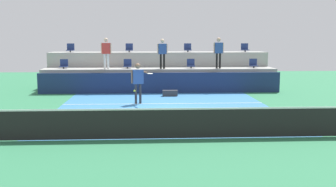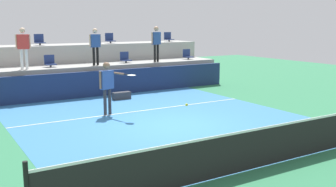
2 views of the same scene
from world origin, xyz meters
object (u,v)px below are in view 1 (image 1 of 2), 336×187
object	(u,v)px
stadium_chair_upper_left	(129,49)
spectator_in_white	(106,50)
stadium_chair_lower_left	(128,65)
stadium_chair_lower_far_right	(253,64)
equipment_bag	(170,93)
stadium_chair_upper_far_left	(70,49)
stadium_chair_upper_right	(188,48)
stadium_chair_upper_far_right	(245,48)
tennis_player	(138,79)
spectator_leaning_on_rail	(219,50)
tennis_ball	(134,91)
stadium_chair_lower_far_left	(64,65)
stadium_chair_lower_right	(191,64)
spectator_in_grey	(162,51)

from	to	relation	value
stadium_chair_upper_left	spectator_in_white	distance (m)	2.48
stadium_chair_lower_left	stadium_chair_lower_far_right	world-z (taller)	same
stadium_chair_lower_left	equipment_bag	xyz separation A→B (m)	(2.25, -2.42, -1.31)
stadium_chair_upper_left	spectator_in_white	size ratio (longest dim) A/B	0.31
stadium_chair_upper_far_left	spectator_in_white	distance (m)	3.20
stadium_chair_upper_right	stadium_chair_upper_far_right	distance (m)	3.52
tennis_player	spectator_leaning_on_rail	xyz separation A→B (m)	(4.40, 4.35, 1.16)
stadium_chair_lower_far_right	equipment_bag	distance (m)	5.65
tennis_ball	equipment_bag	bearing A→B (deg)	77.44
spectator_leaning_on_rail	equipment_bag	world-z (taller)	spectator_leaning_on_rail
stadium_chair_lower_far_left	spectator_in_white	distance (m)	2.56
stadium_chair_lower_left	equipment_bag	distance (m)	3.55
stadium_chair_upper_far_left	equipment_bag	world-z (taller)	stadium_chair_upper_far_left
stadium_chair_upper_far_right	stadium_chair_upper_right	bearing A→B (deg)	180.00
stadium_chair_lower_right	stadium_chair_lower_far_right	size ratio (longest dim) A/B	1.00
stadium_chair_upper_left	stadium_chair_upper_far_right	size ratio (longest dim) A/B	1.00
stadium_chair_upper_far_right	spectator_leaning_on_rail	bearing A→B (deg)	-132.83
stadium_chair_lower_far_left	stadium_chair_upper_far_right	distance (m)	10.83
stadium_chair_lower_far_right	stadium_chair_upper_left	bearing A→B (deg)	165.86
stadium_chair_upper_left	spectator_leaning_on_rail	xyz separation A→B (m)	(5.04, -2.18, -0.02)
stadium_chair_upper_left	spectator_in_grey	world-z (taller)	spectator_in_grey
tennis_player	spectator_in_white	xyz separation A→B (m)	(-1.82, 4.35, 1.14)
spectator_in_white	tennis_ball	size ratio (longest dim) A/B	24.94
stadium_chair_lower_far_left	spectator_leaning_on_rail	world-z (taller)	spectator_leaning_on_rail
spectator_leaning_on_rail	tennis_player	bearing A→B (deg)	-135.29
stadium_chair_lower_left	stadium_chair_upper_right	world-z (taller)	stadium_chair_upper_right
stadium_chair_upper_right	spectator_leaning_on_rail	size ratio (longest dim) A/B	0.30
stadium_chair_upper_far_left	tennis_ball	world-z (taller)	stadium_chair_upper_far_left
stadium_chair_upper_right	spectator_in_white	distance (m)	5.20
stadium_chair_lower_far_right	tennis_player	world-z (taller)	tennis_player
stadium_chair_upper_far_right	equipment_bag	xyz separation A→B (m)	(-4.86, -4.22, -2.16)
stadium_chair_lower_left	spectator_in_white	distance (m)	1.45
spectator_in_grey	spectator_in_white	bearing A→B (deg)	180.00
spectator_in_white	spectator_in_grey	xyz separation A→B (m)	(3.09, -0.00, -0.04)
stadium_chair_lower_left	spectator_in_white	bearing A→B (deg)	-161.39
spectator_in_white	tennis_player	bearing A→B (deg)	-67.31
stadium_chair_upper_far_left	stadium_chair_lower_far_left	bearing A→B (deg)	-92.03
stadium_chair_lower_far_right	tennis_player	xyz separation A→B (m)	(-6.50, -4.74, -0.33)
stadium_chair_lower_right	stadium_chair_upper_left	size ratio (longest dim) A/B	1.00
stadium_chair_upper_right	tennis_player	distance (m)	7.25
stadium_chair_upper_left	stadium_chair_lower_left	bearing A→B (deg)	-91.11
spectator_in_grey	spectator_leaning_on_rail	world-z (taller)	spectator_leaning_on_rail
tennis_player	stadium_chair_upper_right	bearing A→B (deg)	66.06
spectator_in_grey	stadium_chair_lower_far_left	bearing A→B (deg)	176.00
stadium_chair_lower_left	tennis_player	bearing A→B (deg)	-81.82
stadium_chair_lower_far_left	stadium_chair_upper_far_left	size ratio (longest dim) A/B	1.00
spectator_in_white	stadium_chair_lower_left	bearing A→B (deg)	18.61
stadium_chair_lower_far_right	stadium_chair_upper_left	distance (m)	7.42
stadium_chair_lower_right	stadium_chair_upper_far_right	world-z (taller)	stadium_chair_upper_far_right
equipment_bag	spectator_leaning_on_rail	bearing A→B (deg)	35.70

